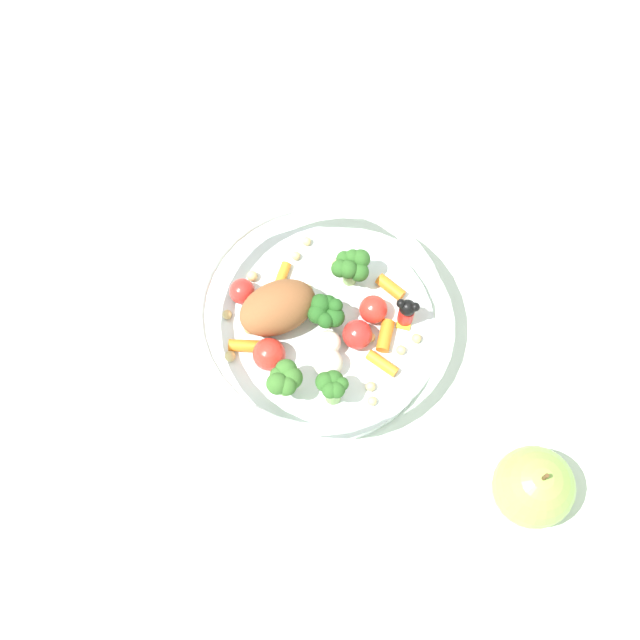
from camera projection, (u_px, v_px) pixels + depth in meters
ground_plane at (324, 345)px, 0.82m from camera, size 2.40×2.40×0.00m
food_container at (316, 321)px, 0.80m from camera, size 0.24×0.24×0.06m
loose_apple at (533, 487)px, 0.73m from camera, size 0.07×0.07×0.08m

